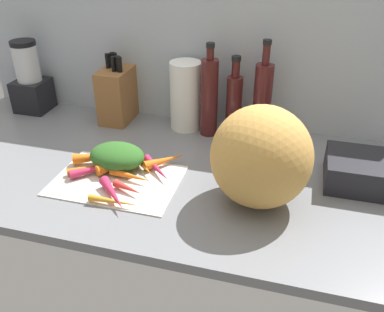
% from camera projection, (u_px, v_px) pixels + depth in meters
% --- Properties ---
extents(ground_plane, '(1.70, 0.80, 0.03)m').
position_uv_depth(ground_plane, '(156.00, 169.00, 1.36)').
color(ground_plane, slate).
extents(wall_back, '(1.70, 0.03, 0.60)m').
position_uv_depth(wall_back, '(188.00, 42.00, 1.52)').
color(wall_back, '#ADB7C1').
rests_on(wall_back, ground_plane).
extents(cutting_board, '(0.38, 0.27, 0.01)m').
position_uv_depth(cutting_board, '(117.00, 180.00, 1.27)').
color(cutting_board, beige).
rests_on(cutting_board, ground_plane).
extents(carrot_0, '(0.15, 0.02, 0.02)m').
position_uv_depth(carrot_0, '(114.00, 201.00, 1.15)').
color(carrot_0, orange).
rests_on(carrot_0, cutting_board).
extents(carrot_1, '(0.16, 0.11, 0.04)m').
position_uv_depth(carrot_1, '(99.00, 157.00, 1.35)').
color(carrot_1, orange).
rests_on(carrot_1, cutting_board).
extents(carrot_2, '(0.10, 0.10, 0.04)m').
position_uv_depth(carrot_2, '(113.00, 166.00, 1.30)').
color(carrot_2, orange).
rests_on(carrot_2, cutting_board).
extents(carrot_3, '(0.15, 0.13, 0.03)m').
position_uv_depth(carrot_3, '(98.00, 168.00, 1.29)').
color(carrot_3, '#B2264C').
rests_on(carrot_3, cutting_board).
extents(carrot_4, '(0.14, 0.05, 0.03)m').
position_uv_depth(carrot_4, '(131.00, 176.00, 1.26)').
color(carrot_4, orange).
rests_on(carrot_4, cutting_board).
extents(carrot_5, '(0.12, 0.12, 0.03)m').
position_uv_depth(carrot_5, '(141.00, 163.00, 1.32)').
color(carrot_5, orange).
rests_on(carrot_5, cutting_board).
extents(carrot_6, '(0.13, 0.13, 0.03)m').
position_uv_depth(carrot_6, '(113.00, 194.00, 1.17)').
color(carrot_6, '#B2264C').
rests_on(carrot_6, cutting_board).
extents(carrot_7, '(0.10, 0.05, 0.02)m').
position_uv_depth(carrot_7, '(128.00, 188.00, 1.20)').
color(carrot_7, red).
rests_on(carrot_7, cutting_board).
extents(carrot_8, '(0.12, 0.13, 0.03)m').
position_uv_depth(carrot_8, '(164.00, 161.00, 1.33)').
color(carrot_8, orange).
rests_on(carrot_8, cutting_board).
extents(carrot_9, '(0.10, 0.09, 0.02)m').
position_uv_depth(carrot_9, '(86.00, 168.00, 1.30)').
color(carrot_9, orange).
rests_on(carrot_9, cutting_board).
extents(carrot_10, '(0.13, 0.12, 0.03)m').
position_uv_depth(carrot_10, '(157.00, 169.00, 1.29)').
color(carrot_10, '#B2264C').
rests_on(carrot_10, cutting_board).
extents(carrot_greens_pile, '(0.18, 0.14, 0.07)m').
position_uv_depth(carrot_greens_pile, '(117.00, 156.00, 1.31)').
color(carrot_greens_pile, '#2D6023').
rests_on(carrot_greens_pile, cutting_board).
extents(winter_squash, '(0.28, 0.26, 0.29)m').
position_uv_depth(winter_squash, '(261.00, 157.00, 1.11)').
color(winter_squash, gold).
rests_on(winter_squash, ground_plane).
extents(knife_block, '(0.11, 0.17, 0.26)m').
position_uv_depth(knife_block, '(118.00, 94.00, 1.61)').
color(knife_block, '#905D33').
rests_on(knife_block, ground_plane).
extents(blender_appliance, '(0.13, 0.13, 0.29)m').
position_uv_depth(blender_appliance, '(30.00, 81.00, 1.68)').
color(blender_appliance, black).
rests_on(blender_appliance, ground_plane).
extents(paper_towel_roll, '(0.11, 0.11, 0.26)m').
position_uv_depth(paper_towel_roll, '(186.00, 96.00, 1.53)').
color(paper_towel_roll, white).
rests_on(paper_towel_roll, ground_plane).
extents(bottle_0, '(0.06, 0.06, 0.34)m').
position_uv_depth(bottle_0, '(209.00, 97.00, 1.48)').
color(bottle_0, '#471919').
rests_on(bottle_0, ground_plane).
extents(bottle_1, '(0.06, 0.06, 0.29)m').
position_uv_depth(bottle_1, '(234.00, 103.00, 1.49)').
color(bottle_1, '#471919').
rests_on(bottle_1, ground_plane).
extents(bottle_2, '(0.06, 0.06, 0.36)m').
position_uv_depth(bottle_2, '(262.00, 101.00, 1.45)').
color(bottle_2, '#471919').
rests_on(bottle_2, ground_plane).
extents(dish_rack, '(0.23, 0.19, 0.09)m').
position_uv_depth(dish_rack, '(366.00, 172.00, 1.24)').
color(dish_rack, black).
rests_on(dish_rack, ground_plane).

